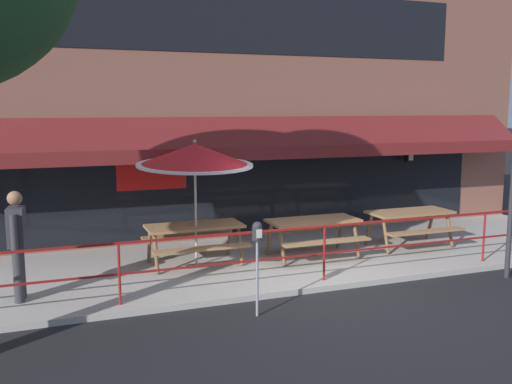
% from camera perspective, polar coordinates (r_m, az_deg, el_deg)
% --- Properties ---
extents(ground_plane, '(120.00, 120.00, 0.00)m').
position_cam_1_polar(ground_plane, '(9.80, 7.61, -9.78)').
color(ground_plane, black).
extents(patio_deck, '(15.00, 4.00, 0.10)m').
position_cam_1_polar(patio_deck, '(11.50, 2.84, -6.68)').
color(patio_deck, '#ADA89E').
rests_on(patio_deck, ground).
extents(restaurant_building, '(15.00, 1.60, 7.05)m').
position_cam_1_polar(restaurant_building, '(13.17, -0.99, 10.43)').
color(restaurant_building, brown).
rests_on(restaurant_building, ground).
extents(patio_railing, '(13.84, 0.04, 0.97)m').
position_cam_1_polar(patio_railing, '(9.83, 6.86, -4.86)').
color(patio_railing, maroon).
rests_on(patio_railing, patio_deck).
extents(picnic_table_left, '(1.80, 1.42, 0.76)m').
position_cam_1_polar(picnic_table_left, '(10.84, -6.16, -4.10)').
color(picnic_table_left, '#997047').
rests_on(picnic_table_left, patio_deck).
extents(picnic_table_centre, '(1.80, 1.42, 0.76)m').
position_cam_1_polar(picnic_table_centre, '(11.35, 5.72, -3.51)').
color(picnic_table_centre, '#997047').
rests_on(picnic_table_centre, patio_deck).
extents(picnic_table_right, '(1.80, 1.42, 0.76)m').
position_cam_1_polar(picnic_table_right, '(12.61, 15.11, -2.56)').
color(picnic_table_right, '#997047').
rests_on(picnic_table_right, patio_deck).
extents(patio_umbrella_left, '(2.14, 2.14, 2.38)m').
position_cam_1_polar(patio_umbrella_left, '(10.51, -6.14, 3.64)').
color(patio_umbrella_left, '#B7B2A8').
rests_on(patio_umbrella_left, patio_deck).
extents(pedestrian_walking, '(0.28, 0.62, 1.71)m').
position_cam_1_polar(pedestrian_walking, '(9.43, -22.77, -4.44)').
color(pedestrian_walking, '#333338').
rests_on(pedestrian_walking, patio_deck).
extents(parking_meter_near, '(0.15, 0.16, 1.42)m').
position_cam_1_polar(parking_meter_near, '(8.29, 0.12, -4.84)').
color(parking_meter_near, gray).
rests_on(parking_meter_near, ground).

